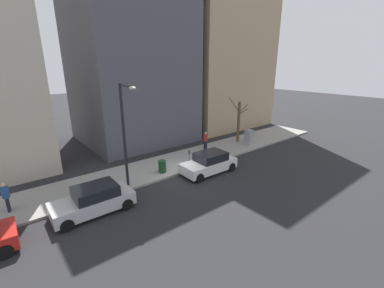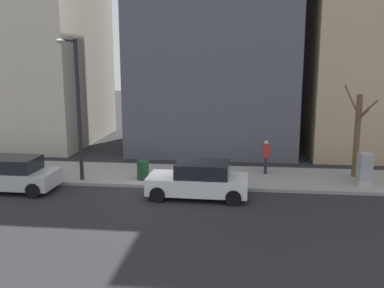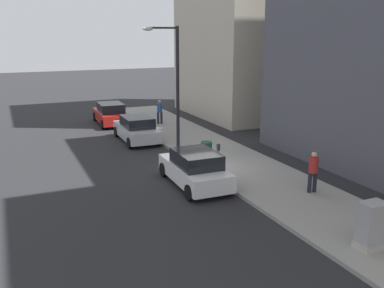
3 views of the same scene
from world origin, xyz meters
name	(u,v)px [view 1 (image 1 of 3)]	position (x,y,z in m)	size (l,w,h in m)	color
ground_plane	(185,173)	(0.00, 0.00, 0.00)	(120.00, 120.00, 0.00)	#232326
sidewalk	(169,164)	(2.00, 0.00, 0.07)	(4.00, 36.00, 0.15)	gray
parked_car_white	(209,163)	(-1.01, -1.52, 0.74)	(2.01, 4.24, 1.52)	white
parked_car_silver	(94,200)	(-1.01, 6.92, 0.74)	(1.96, 4.22, 1.52)	#B7B7BC
parking_meter	(189,157)	(0.45, -0.81, 0.98)	(0.14, 0.10, 1.35)	slate
utility_box	(249,137)	(1.30, -8.87, 0.85)	(0.83, 0.61, 1.43)	#A8A399
streetlamp	(125,128)	(0.28, 4.21, 4.02)	(1.97, 0.32, 6.50)	black
bare_tree	(239,121)	(2.60, -8.78, 2.25)	(1.78, 1.24, 4.39)	brown
trash_bin	(162,166)	(0.90, 1.34, 0.60)	(0.56, 0.56, 0.90)	#14381E
pedestrian_near_meter	(205,140)	(2.73, -4.50, 1.09)	(0.40, 0.36, 1.66)	#1E1E2D
pedestrian_midblock	(6,196)	(1.75, 10.54, 1.09)	(0.40, 0.36, 1.66)	#1E1E2D
office_tower_left	(213,24)	(11.22, -13.03, 12.29)	(11.43, 11.43, 24.57)	tan
office_block_center	(129,47)	(10.54, -1.45, 9.17)	(10.08, 10.08, 18.34)	#4C4C56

